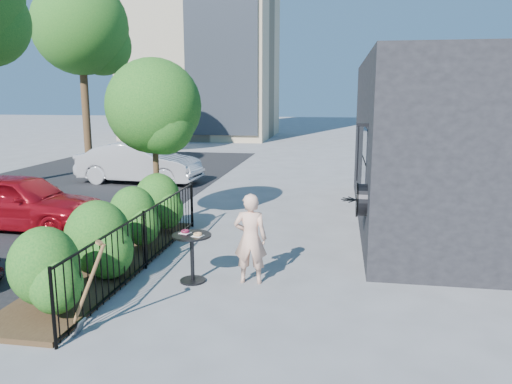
% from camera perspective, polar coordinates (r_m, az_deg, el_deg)
% --- Properties ---
extents(ground, '(120.00, 120.00, 0.00)m').
position_cam_1_polar(ground, '(9.13, -3.59, -9.25)').
color(ground, gray).
rests_on(ground, ground).
extents(shop_building, '(6.22, 9.00, 4.00)m').
position_cam_1_polar(shop_building, '(13.35, 24.93, 5.07)').
color(shop_building, black).
rests_on(shop_building, ground).
extents(fence, '(0.05, 6.05, 1.10)m').
position_cam_1_polar(fence, '(9.40, -12.61, -5.32)').
color(fence, black).
rests_on(fence, ground).
extents(planting_bed, '(1.30, 6.00, 0.08)m').
position_cam_1_polar(planting_bed, '(9.83, -16.30, -7.94)').
color(planting_bed, '#382616').
rests_on(planting_bed, ground).
extents(shrubs, '(1.10, 5.60, 1.24)m').
position_cam_1_polar(shrubs, '(9.68, -15.73, -4.11)').
color(shrubs, '#125119').
rests_on(shrubs, ground).
extents(patio_tree, '(2.20, 2.20, 3.94)m').
position_cam_1_polar(patio_tree, '(11.86, -11.37, 8.95)').
color(patio_tree, '#3F2B19').
rests_on(patio_tree, ground).
extents(street_tree_far, '(4.40, 4.40, 8.28)m').
position_cam_1_polar(street_tree_far, '(25.41, -19.31, 16.79)').
color(street_tree_far, '#3F2B19').
rests_on(street_tree_far, ground).
extents(cafe_table, '(0.67, 0.67, 0.90)m').
position_cam_1_polar(cafe_table, '(8.62, -7.32, -6.49)').
color(cafe_table, black).
rests_on(cafe_table, ground).
extents(woman, '(0.59, 0.41, 1.56)m').
position_cam_1_polar(woman, '(8.46, -0.65, -5.34)').
color(woman, '#E8B196').
rests_on(woman, ground).
extents(shovel, '(0.54, 0.18, 1.37)m').
position_cam_1_polar(shovel, '(7.07, -18.78, -10.94)').
color(shovel, brown).
rests_on(shovel, ground).
extents(car_red, '(4.00, 1.77, 1.34)m').
position_cam_1_polar(car_red, '(13.09, -25.28, -0.97)').
color(car_red, maroon).
rests_on(car_red, ground).
extents(car_silver, '(4.52, 1.85, 1.46)m').
position_cam_1_polar(car_silver, '(18.39, -13.19, 3.24)').
color(car_silver, '#B0B0B5').
rests_on(car_silver, ground).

